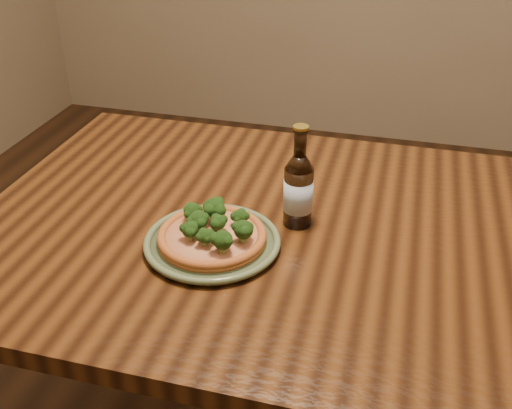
% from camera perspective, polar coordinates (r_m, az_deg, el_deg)
% --- Properties ---
extents(table, '(1.60, 0.90, 0.75)m').
position_cam_1_polar(table, '(1.27, 9.62, -6.52)').
color(table, '#45250E').
rests_on(table, ground).
extents(plate, '(0.27, 0.27, 0.02)m').
position_cam_1_polar(plate, '(1.16, -4.18, -3.58)').
color(plate, '#576546').
rests_on(plate, table).
extents(pizza, '(0.21, 0.21, 0.07)m').
position_cam_1_polar(pizza, '(1.15, -4.16, -2.80)').
color(pizza, '#A65725').
rests_on(pizza, plate).
extents(beer_bottle, '(0.06, 0.06, 0.22)m').
position_cam_1_polar(beer_bottle, '(1.20, 4.06, 1.47)').
color(beer_bottle, black).
rests_on(beer_bottle, table).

